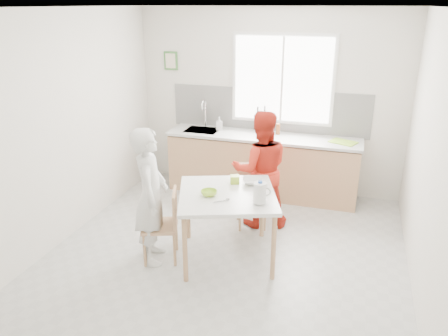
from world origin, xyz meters
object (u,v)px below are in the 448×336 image
object	(u,v)px
bowl_white	(252,181)
wine_bottle_b	(257,122)
bowl_green	(209,193)
chair_far	(251,192)
person_red	(261,170)
person_white	(151,196)
chair_left	(165,222)
milk_jug	(260,192)
dining_table	(227,200)
wine_bottle_a	(264,122)

from	to	relation	value
bowl_white	wine_bottle_b	xyz separation A→B (m)	(-0.35, 1.72, 0.24)
bowl_green	chair_far	bearing A→B (deg)	77.17
wine_bottle_b	person_red	bearing A→B (deg)	-74.56
person_white	person_red	world-z (taller)	person_white
chair_left	wine_bottle_b	xyz separation A→B (m)	(0.50, 2.29, 0.61)
bowl_white	bowl_green	bearing A→B (deg)	-129.29
bowl_green	milk_jug	world-z (taller)	milk_jug
dining_table	wine_bottle_a	size ratio (longest dim) A/B	4.14
dining_table	chair_far	xyz separation A→B (m)	(0.06, 0.88, -0.27)
bowl_white	wine_bottle_b	size ratio (longest dim) A/B	0.77
person_red	wine_bottle_b	bearing A→B (deg)	-94.30
bowl_green	wine_bottle_a	size ratio (longest dim) A/B	0.55
person_red	milk_jug	xyz separation A→B (m)	(0.23, -1.06, 0.16)
chair_left	bowl_white	bearing A→B (deg)	104.21
wine_bottle_a	milk_jug	bearing A→B (deg)	-78.59
person_white	person_red	xyz separation A→B (m)	(0.95, 1.18, -0.01)
chair_left	wine_bottle_b	distance (m)	2.42
chair_far	person_red	distance (m)	0.34
person_white	milk_jug	world-z (taller)	person_white
dining_table	chair_left	size ratio (longest dim) A/B	1.60
bowl_white	milk_jug	size ratio (longest dim) A/B	0.98
chair_left	bowl_green	distance (m)	0.61
chair_left	milk_jug	world-z (taller)	milk_jug
chair_left	milk_jug	bearing A→B (deg)	74.45
dining_table	chair_far	world-z (taller)	chair_far
dining_table	person_white	size ratio (longest dim) A/B	0.86
chair_left	chair_far	world-z (taller)	chair_left
chair_left	wine_bottle_a	world-z (taller)	wine_bottle_a
chair_left	person_red	distance (m)	1.43
dining_table	wine_bottle_a	distance (m)	2.09
dining_table	wine_bottle_a	world-z (taller)	wine_bottle_a
bowl_green	bowl_white	xyz separation A→B (m)	(0.37, 0.45, 0.00)
chair_far	milk_jug	size ratio (longest dim) A/B	3.42
dining_table	person_white	world-z (taller)	person_white
bowl_green	milk_jug	xyz separation A→B (m)	(0.57, -0.04, 0.10)
dining_table	bowl_green	distance (m)	0.23
milk_jug	person_white	bearing A→B (deg)	166.29
person_red	dining_table	bearing A→B (deg)	59.74
milk_jug	chair_left	bearing A→B (deg)	164.45
dining_table	bowl_white	bearing A→B (deg)	59.55
person_red	wine_bottle_b	size ratio (longest dim) A/B	5.07
dining_table	bowl_green	size ratio (longest dim) A/B	7.53
bowl_green	wine_bottle_b	xyz separation A→B (m)	(0.02, 2.17, 0.25)
chair_left	person_red	size ratio (longest dim) A/B	0.54
chair_far	person_red	xyz separation A→B (m)	(0.11, 0.02, 0.32)
chair_left	dining_table	bearing A→B (deg)	90.00
person_white	wine_bottle_a	xyz separation A→B (m)	(0.73, 2.34, 0.31)
person_red	wine_bottle_a	size ratio (longest dim) A/B	4.75
person_white	bowl_green	distance (m)	0.63
person_white	wine_bottle_a	size ratio (longest dim) A/B	4.83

